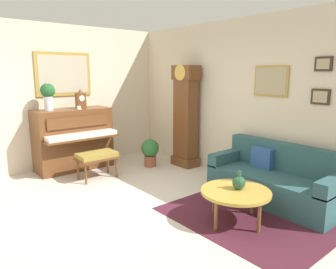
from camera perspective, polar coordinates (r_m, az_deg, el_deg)
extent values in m
cube|color=beige|center=(4.63, -8.27, -13.69)|extent=(6.40, 6.00, 0.10)
cube|color=beige|center=(6.60, -20.54, 6.24)|extent=(0.10, 4.90, 2.80)
cube|color=#B28E3D|center=(6.61, -18.31, 10.30)|extent=(0.03, 1.10, 0.84)
cube|color=#BCB299|center=(6.60, -18.26, 10.30)|extent=(0.01, 0.98, 0.72)
cube|color=beige|center=(5.83, 12.00, 6.14)|extent=(5.30, 0.10, 2.80)
cube|color=#33281E|center=(4.94, 25.81, 6.15)|extent=(0.26, 0.03, 0.22)
cube|color=tan|center=(4.93, 25.73, 6.15)|extent=(0.20, 0.01, 0.16)
cube|color=#B28E3D|center=(5.32, 18.10, 9.15)|extent=(0.60, 0.03, 0.48)
cube|color=tan|center=(5.31, 18.00, 9.15)|extent=(0.54, 0.01, 0.42)
cube|color=#33281E|center=(4.93, 26.26, 11.35)|extent=(0.24, 0.03, 0.20)
cube|color=tan|center=(4.92, 26.18, 11.36)|extent=(0.18, 0.01, 0.14)
cube|color=#4C1E2D|center=(4.39, 13.84, -14.57)|extent=(2.10, 1.50, 0.01)
cube|color=brown|center=(6.48, -16.71, -0.80)|extent=(0.60, 1.44, 1.19)
cube|color=brown|center=(6.08, -15.17, -0.68)|extent=(0.28, 1.38, 0.04)
cube|color=white|center=(6.06, -15.20, -0.13)|extent=(0.26, 1.32, 0.08)
cube|color=brown|center=(6.12, -15.74, 2.23)|extent=(0.03, 1.20, 0.20)
cube|color=brown|center=(5.80, -12.70, -4.16)|extent=(0.42, 0.70, 0.04)
cube|color=olive|center=(5.79, -12.73, -3.59)|extent=(0.40, 0.68, 0.08)
cylinder|color=brown|center=(5.60, -14.62, -6.96)|extent=(0.04, 0.04, 0.36)
cylinder|color=brown|center=(5.86, -9.28, -5.92)|extent=(0.04, 0.04, 0.36)
cylinder|color=brown|center=(5.88, -15.95, -6.16)|extent=(0.04, 0.04, 0.36)
cylinder|color=brown|center=(6.13, -10.80, -5.21)|extent=(0.04, 0.04, 0.36)
cube|color=brown|center=(6.54, 3.10, -4.79)|extent=(0.52, 0.34, 0.18)
cube|color=brown|center=(6.37, 3.17, 2.15)|extent=(0.44, 0.28, 1.78)
cube|color=brown|center=(6.29, 3.27, 11.09)|extent=(0.52, 0.32, 0.28)
cylinder|color=gold|center=(6.18, 2.19, 11.10)|extent=(0.30, 0.02, 0.30)
cylinder|color=gold|center=(6.32, 2.84, 2.64)|extent=(0.03, 0.03, 0.70)
cube|color=#2D565B|center=(4.98, 18.36, -9.11)|extent=(1.90, 0.80, 0.42)
cube|color=#2D565B|center=(5.11, 20.45, -3.92)|extent=(1.90, 0.20, 0.44)
cube|color=#2D565B|center=(5.37, 10.78, -4.00)|extent=(0.18, 0.80, 0.20)
cube|color=#2D565B|center=(4.53, 27.89, -8.04)|extent=(0.18, 0.80, 0.20)
cube|color=#2D5699|center=(5.14, 16.63, -4.05)|extent=(0.34, 0.12, 0.32)
cylinder|color=gold|center=(4.14, 12.11, -10.06)|extent=(0.88, 0.88, 0.04)
torus|color=brown|center=(4.14, 12.11, -10.06)|extent=(0.88, 0.88, 0.04)
cylinder|color=brown|center=(4.49, 14.93, -11.41)|extent=(0.04, 0.04, 0.39)
cylinder|color=brown|center=(4.03, 16.11, -14.16)|extent=(0.04, 0.04, 0.39)
cylinder|color=brown|center=(3.97, 8.64, -14.25)|extent=(0.04, 0.04, 0.39)
cylinder|color=brown|center=(4.43, 8.29, -11.43)|extent=(0.04, 0.04, 0.39)
cube|color=brown|center=(6.43, -15.47, 5.91)|extent=(0.12, 0.18, 0.30)
cylinder|color=white|center=(6.37, -15.27, 6.32)|extent=(0.01, 0.11, 0.11)
cone|color=brown|center=(6.41, -15.56, 7.59)|extent=(0.10, 0.10, 0.08)
cylinder|color=silver|center=(6.20, -20.75, 5.22)|extent=(0.15, 0.15, 0.26)
sphere|color=#235B2D|center=(6.19, -20.90, 7.43)|extent=(0.26, 0.26, 0.26)
cone|color=#D199B7|center=(6.14, -21.07, 8.61)|extent=(0.06, 0.06, 0.16)
cylinder|color=white|center=(6.32, -15.81, 4.47)|extent=(0.12, 0.12, 0.01)
cylinder|color=white|center=(6.32, -15.82, 4.70)|extent=(0.08, 0.08, 0.06)
cylinder|color=#234C33|center=(4.18, 12.62, -9.49)|extent=(0.09, 0.09, 0.01)
sphere|color=#285638|center=(4.15, 12.67, -8.47)|extent=(0.17, 0.17, 0.17)
cylinder|color=#285638|center=(4.12, 12.74, -6.96)|extent=(0.04, 0.04, 0.08)
cylinder|color=#935138|center=(6.47, -3.23, -4.78)|extent=(0.24, 0.24, 0.22)
sphere|color=#2D6B33|center=(6.40, -3.26, -2.46)|extent=(0.36, 0.36, 0.36)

